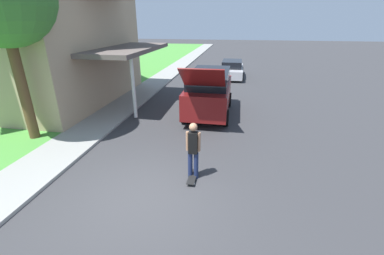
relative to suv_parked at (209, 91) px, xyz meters
The scene contains 8 objects.
ground_plane 6.91m from the suv_parked, 98.28° to the right, with size 120.00×120.00×0.00m, color #333335.
lawn 9.08m from the suv_parked, behind, with size 10.00×80.00×0.08m.
sidewalk 4.76m from the suv_parked, behind, with size 1.80×80.00×0.10m.
house 9.99m from the suv_parked, behind, with size 10.94×9.64×7.81m.
suv_parked is the anchor object (origin of this frame).
car_down_street 9.17m from the suv_parked, 85.04° to the left, with size 1.84×4.44×1.33m.
skateboarder 5.62m from the suv_parked, 87.93° to the right, with size 0.41×0.23×1.71m.
skateboard 5.81m from the suv_parked, 88.00° to the right, with size 0.23×0.80×0.10m.
Camera 1 is at (2.26, -5.12, 4.23)m, focal length 24.00 mm.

